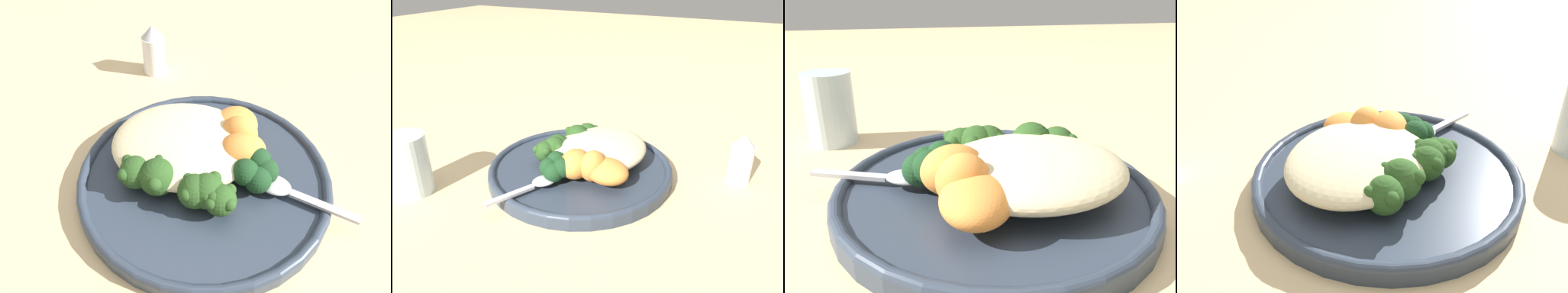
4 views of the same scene
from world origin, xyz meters
TOP-DOWN VIEW (x-y plane):
  - ground_plane at (0.00, 0.00)m, footprint 4.00×4.00m
  - plate at (0.01, 0.01)m, footprint 0.29×0.29m
  - quinoa_mound at (-0.02, 0.03)m, footprint 0.17×0.14m
  - broccoli_stalk_0 at (-0.04, 0.03)m, footprint 0.10×0.03m
  - broccoli_stalk_1 at (-0.04, 0.02)m, footprint 0.09×0.06m
  - broccoli_stalk_2 at (-0.06, -0.01)m, footprint 0.10×0.08m
  - broccoli_stalk_3 at (-0.04, -0.02)m, footprint 0.09×0.10m
  - broccoli_stalk_4 at (0.00, -0.02)m, footprint 0.04×0.13m
  - broccoli_stalk_5 at (0.01, -0.03)m, footprint 0.04×0.10m
  - broccoli_stalk_6 at (0.02, -0.03)m, footprint 0.05×0.11m
  - sweet_potato_chunk_0 at (0.04, 0.07)m, footprint 0.07×0.08m
  - sweet_potato_chunk_1 at (0.04, 0.05)m, footprint 0.05×0.04m
  - sweet_potato_chunk_2 at (0.03, 0.03)m, footprint 0.07×0.06m
  - sweet_potato_chunk_3 at (0.05, 0.02)m, footprint 0.06×0.06m
  - kale_tuft at (0.06, -0.00)m, footprint 0.05×0.05m
  - spoon at (0.10, -0.01)m, footprint 0.11×0.06m

SIDE VIEW (x-z plane):
  - ground_plane at x=0.00m, z-range 0.00..0.00m
  - plate at x=0.01m, z-range 0.00..0.02m
  - spoon at x=0.10m, z-range 0.02..0.03m
  - broccoli_stalk_0 at x=-0.04m, z-range 0.02..0.05m
  - broccoli_stalk_1 at x=-0.04m, z-range 0.02..0.05m
  - broccoli_stalk_6 at x=0.02m, z-range 0.02..0.05m
  - sweet_potato_chunk_2 at x=0.03m, z-range 0.02..0.05m
  - broccoli_stalk_4 at x=0.00m, z-range 0.02..0.06m
  - broccoli_stalk_2 at x=-0.06m, z-range 0.02..0.06m
  - broccoli_stalk_5 at x=0.01m, z-range 0.02..0.06m
  - sweet_potato_chunk_0 at x=0.04m, z-range 0.02..0.06m
  - kale_tuft at x=0.06m, z-range 0.02..0.06m
  - broccoli_stalk_3 at x=-0.04m, z-range 0.02..0.06m
  - quinoa_mound at x=-0.02m, z-range 0.02..0.06m
  - sweet_potato_chunk_3 at x=0.05m, z-range 0.02..0.07m
  - sweet_potato_chunk_1 at x=0.04m, z-range 0.02..0.07m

